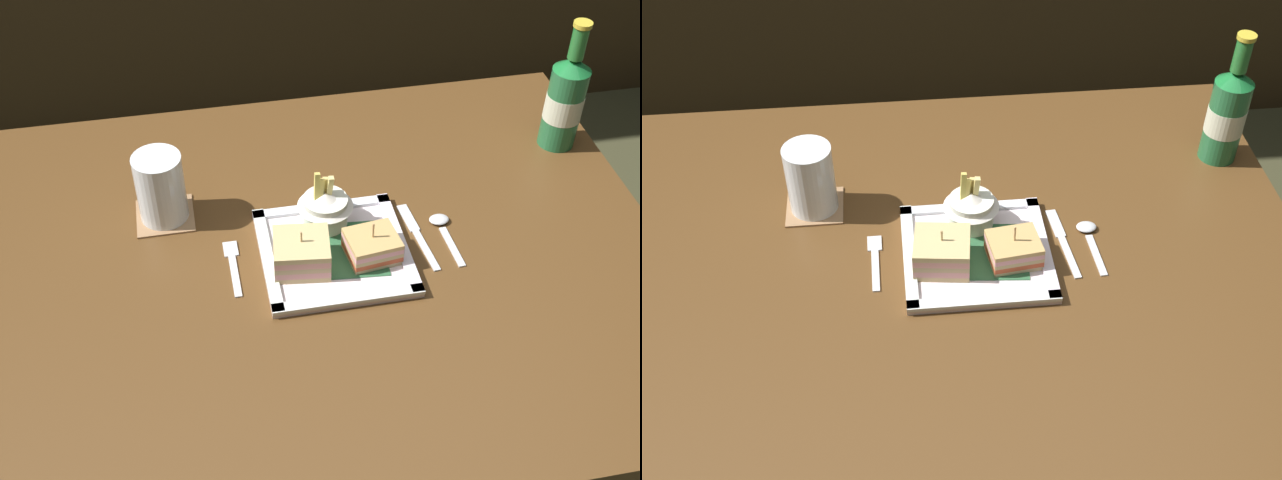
{
  "view_description": "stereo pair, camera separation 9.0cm",
  "coord_description": "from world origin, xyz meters",
  "views": [
    {
      "loc": [
        -0.16,
        -0.97,
        1.69
      ],
      "look_at": [
        0.02,
        -0.0,
        0.76
      ],
      "focal_mm": 46.46,
      "sensor_mm": 36.0,
      "label": 1
    },
    {
      "loc": [
        -0.07,
        -0.99,
        1.69
      ],
      "look_at": [
        0.02,
        -0.0,
        0.76
      ],
      "focal_mm": 46.46,
      "sensor_mm": 36.0,
      "label": 2
    }
  ],
  "objects": [
    {
      "name": "beer_bottle",
      "position": [
        0.54,
        0.23,
        0.82
      ],
      "size": [
        0.07,
        0.07,
        0.26
      ],
      "color": "#23663A",
      "rests_on": "dining_table"
    },
    {
      "name": "water_glass",
      "position": [
        -0.22,
        0.15,
        0.78
      ],
      "size": [
        0.08,
        0.08,
        0.13
      ],
      "color": "silver",
      "rests_on": "dining_table"
    },
    {
      "name": "dining_table",
      "position": [
        0.0,
        0.0,
        0.64
      ],
      "size": [
        1.22,
        0.95,
        0.72
      ],
      "color": "#56361A",
      "rests_on": "ground_plane"
    },
    {
      "name": "knife",
      "position": [
        0.2,
        0.02,
        0.72
      ],
      "size": [
        0.03,
        0.17,
        0.0
      ],
      "color": "silver",
      "rests_on": "dining_table"
    },
    {
      "name": "fries_cup",
      "position": [
        0.05,
        0.07,
        0.77
      ],
      "size": [
        0.1,
        0.1,
        0.1
      ],
      "color": "silver",
      "rests_on": "square_plate"
    },
    {
      "name": "spoon",
      "position": [
        0.25,
        0.03,
        0.73
      ],
      "size": [
        0.03,
        0.13,
        0.01
      ],
      "color": "silver",
      "rests_on": "dining_table"
    },
    {
      "name": "sandwich_half_right",
      "position": [
        0.11,
        -0.02,
        0.75
      ],
      "size": [
        0.09,
        0.08,
        0.07
      ],
      "color": "tan",
      "rests_on": "square_plate"
    },
    {
      "name": "fork",
      "position": [
        -0.12,
        0.01,
        0.72
      ],
      "size": [
        0.02,
        0.13,
        0.0
      ],
      "color": "silver",
      "rests_on": "dining_table"
    },
    {
      "name": "sandwich_half_left",
      "position": [
        -0.01,
        -0.02,
        0.76
      ],
      "size": [
        0.1,
        0.1,
        0.07
      ],
      "color": "tan",
      "rests_on": "square_plate"
    },
    {
      "name": "drink_coaster",
      "position": [
        -0.22,
        0.15,
        0.73
      ],
      "size": [
        0.1,
        0.1,
        0.0
      ],
      "primitive_type": "cube",
      "color": "#9C734D",
      "rests_on": "dining_table"
    },
    {
      "name": "square_plate",
      "position": [
        0.05,
        -0.0,
        0.73
      ],
      "size": [
        0.24,
        0.24,
        0.02
      ],
      "color": "white",
      "rests_on": "dining_table"
    }
  ]
}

